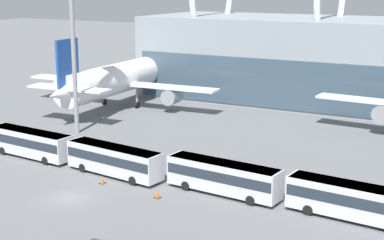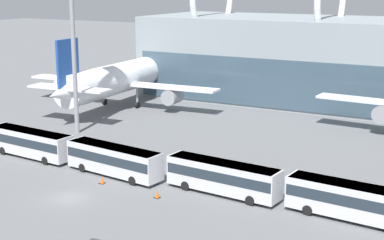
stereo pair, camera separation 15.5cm
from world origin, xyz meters
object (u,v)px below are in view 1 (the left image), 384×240
Objects in this scene: traffic_cone_0 at (102,180)px; traffic_cone_1 at (157,194)px; shuttle_bus_0 at (30,142)px; shuttle_bus_2 at (223,176)px; airliner_at_gate_near at (123,77)px; floodlight_mast at (71,2)px; shuttle_bus_3 at (354,199)px; shuttle_bus_1 at (114,159)px.

traffic_cone_0 is 0.96× the size of traffic_cone_1.
shuttle_bus_0 is 21.76m from traffic_cone_1.
airliner_at_gate_near is at bearing 142.71° from shuttle_bus_2.
shuttle_bus_2 is at bearing -23.31° from floodlight_mast.
traffic_cone_1 is at bearing -6.52° from traffic_cone_0.
shuttle_bus_3 is (13.31, -0.44, 0.00)m from shuttle_bus_2.
shuttle_bus_2 is 36.02m from floodlight_mast.
airliner_at_gate_near is 51.91× the size of traffic_cone_1.
airliner_at_gate_near reaches higher than traffic_cone_0.
shuttle_bus_2 is at bearing 14.11° from traffic_cone_0.
floodlight_mast is (-2.75, 12.24, 16.61)m from shuttle_bus_0.
traffic_cone_1 is at bearing -143.98° from airliner_at_gate_near.
shuttle_bus_1 is (21.29, -32.23, -3.01)m from airliner_at_gate_near.
shuttle_bus_1 is at bearing 1.23° from shuttle_bus_0.
airliner_at_gate_near is 54.03× the size of traffic_cone_0.
shuttle_bus_1 is 1.00× the size of shuttle_bus_3.
airliner_at_gate_near is 3.28× the size of shuttle_bus_2.
traffic_cone_1 is (21.22, -4.51, -1.60)m from shuttle_bus_0.
shuttle_bus_3 is 47.61m from floodlight_mast.
shuttle_bus_0 is (7.98, -31.33, -3.01)m from airliner_at_gate_near.
shuttle_bus_1 and shuttle_bus_2 have the same top height.
floodlight_mast is at bearing 168.27° from shuttle_bus_3.
shuttle_bus_0 is 15.81× the size of traffic_cone_1.
floodlight_mast reaches higher than traffic_cone_0.
shuttle_bus_0 is at bearing -175.62° from shuttle_bus_2.
traffic_cone_0 is at bearing -160.65° from shuttle_bus_2.
shuttle_bus_1 is at bearing 97.93° from traffic_cone_0.
traffic_cone_0 is (-12.92, -3.25, -1.61)m from shuttle_bus_2.
airliner_at_gate_near is at bearing 105.34° from floodlight_mast.
shuttle_bus_2 is at bearing 4.20° from shuttle_bus_0.
floodlight_mast is at bearing -167.82° from airliner_at_gate_near.
airliner_at_gate_near is 38.74m from shuttle_bus_1.
airliner_at_gate_near is 1.47× the size of floodlight_mast.
shuttle_bus_3 is at bearing 7.58° from shuttle_bus_1.
shuttle_bus_0 is 16.46× the size of traffic_cone_0.
shuttle_bus_2 is 13.42m from traffic_cone_0.
traffic_cone_0 is (21.67, -34.98, -4.62)m from airliner_at_gate_near.
shuttle_bus_3 is (39.92, -0.84, 0.00)m from shuttle_bus_0.
airliner_at_gate_near is 47.04m from shuttle_bus_2.
floodlight_mast is at bearing 161.94° from shuttle_bus_2.
shuttle_bus_0 is 20.82m from floodlight_mast.
shuttle_bus_0 reaches higher than traffic_cone_1.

